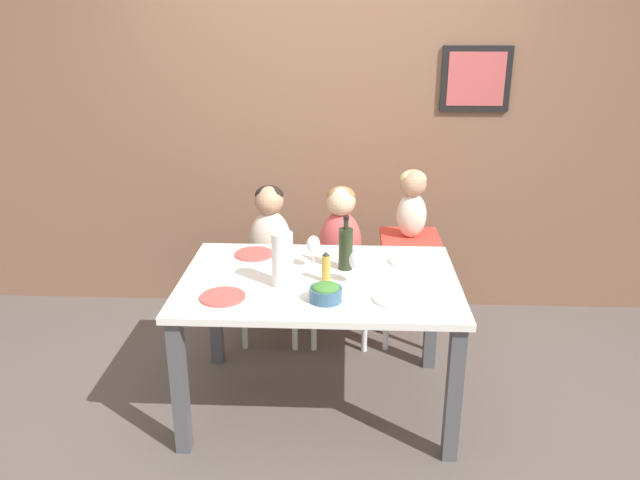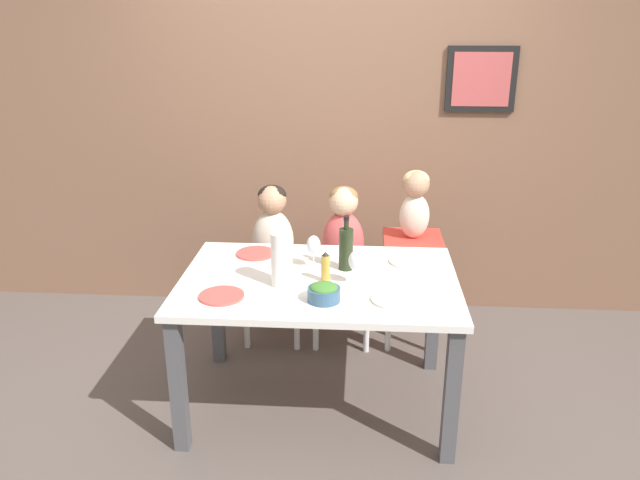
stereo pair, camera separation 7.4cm
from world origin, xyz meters
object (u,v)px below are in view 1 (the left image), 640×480
Objects in this scene: person_baby_right at (412,199)px; wine_bottle at (346,248)px; wine_glass_far at (313,246)px; salad_bowl_large at (326,292)px; paper_towel_roll at (282,259)px; chair_far_center at (340,282)px; dinner_plate_front_left at (223,297)px; wine_glass_near at (357,261)px; person_child_left at (270,228)px; person_child_center at (341,229)px; chair_far_left at (271,281)px; dinner_plate_front_right at (395,299)px; chair_right_highchair at (409,259)px; dinner_plate_back_right at (409,261)px; dinner_plate_back_left at (254,254)px.

person_baby_right is 1.43× the size of wine_bottle.
salad_bowl_large is (0.08, -0.40, -0.08)m from wine_glass_far.
salad_bowl_large is (0.22, -0.17, -0.09)m from paper_towel_roll.
dinner_plate_front_left reaches higher than chair_far_center.
person_baby_right reaches higher than wine_glass_near.
chair_far_center is 0.57m from person_child_left.
person_baby_right is at bearing 0.07° from person_child_center.
dinner_plate_front_right reaches higher than chair_far_left.
salad_bowl_large is (-0.14, -0.20, -0.08)m from wine_glass_near.
person_child_left is at bearing 180.00° from person_child_center.
chair_right_highchair is at bearing 80.63° from dinner_plate_front_right.
person_child_left is at bearing -179.96° from person_baby_right.
person_child_left is 1.32× the size of person_baby_right.
dinner_plate_front_left is at bearing -118.87° from chair_far_center.
person_baby_right is at bearing 83.49° from dinner_plate_back_right.
wine_bottle reaches higher than dinner_plate_front_left.
person_child_left is (-0.87, 0.00, 0.19)m from chair_right_highchair.
chair_right_highchair is 0.47m from person_child_center.
wine_glass_near is at bearing -42.07° from wine_glass_far.
wine_glass_far is 0.58m from dinner_plate_front_left.
chair_right_highchair is at bearing 49.53° from paper_towel_roll.
dinner_plate_front_left is (-0.63, -0.19, -0.12)m from wine_glass_near.
person_child_center is 0.62m from wine_glass_far.
chair_far_left is 0.82m from wine_glass_far.
person_child_left is 1.06m from salad_bowl_large.
salad_bowl_large is (-0.49, -0.99, -0.17)m from person_baby_right.
salad_bowl_large is at bearing -37.17° from paper_towel_roll.
wine_bottle reaches higher than wine_glass_far.
chair_right_highchair reaches higher than chair_far_left.
wine_glass_far is at bearing -63.01° from chair_far_left.
person_child_center is 1.89× the size of wine_bottle.
salad_bowl_large is 0.49m from dinner_plate_front_left.
wine_glass_far is 1.15× the size of salad_bowl_large.
chair_far_left is 0.85× the size of person_child_center.
wine_glass_far reaches higher than chair_right_highchair.
chair_far_left is 2.19× the size of dinner_plate_front_left.
wine_bottle is at bearing 123.01° from dinner_plate_front_right.
wine_glass_far reaches higher than dinner_plate_back_left.
wine_glass_far is 0.82× the size of dinner_plate_front_right.
wine_glass_far is at bearing -168.65° from dinner_plate_back_right.
person_baby_right is at bearing 46.43° from wine_glass_far.
person_child_center reaches higher than dinner_plate_back_right.
chair_far_center is 1.00m from paper_towel_roll.
person_child_left is 1.00× the size of person_child_center.
person_baby_right is 1.94× the size of dinner_plate_front_right.
chair_far_center is 2.19× the size of dinner_plate_back_left.
chair_right_highchair is 3.31× the size of dinner_plate_front_left.
person_child_left and person_child_center have the same top height.
person_baby_right is at bearing 0.04° from person_child_left.
person_baby_right is at bearing 66.74° from wine_glass_near.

